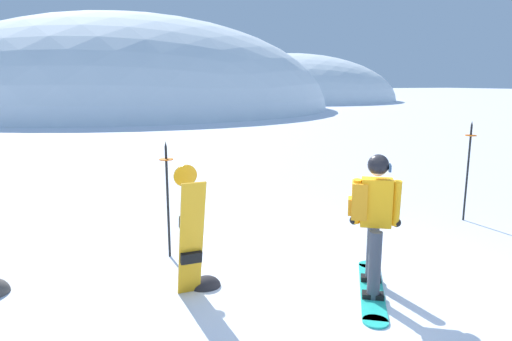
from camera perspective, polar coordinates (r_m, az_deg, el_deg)
The scene contains 8 objects.
ground_plane at distance 5.77m, azimuth 9.13°, elevation -15.22°, with size 300.00×300.00×0.00m, color white.
ridge_peak_main at distance 44.32m, azimuth -15.77°, elevation 7.40°, with size 37.52×33.77×17.04m.
ridge_peak_far at distance 62.68m, azimuth 4.29°, elevation 8.75°, with size 28.95×26.06×12.57m.
snowboarder_main at distance 5.66m, azimuth 14.49°, elevation -5.99°, with size 1.14×1.58×1.71m.
spare_snowboard at distance 5.38m, azimuth -8.26°, elevation -7.80°, with size 0.28×0.47×1.61m.
piste_marker_near at distance 6.66m, azimuth -11.09°, elevation -2.63°, with size 0.20×0.20×1.72m.
piste_marker_far at distance 9.15m, azimuth 25.16°, elevation 0.69°, with size 0.20×0.20×1.85m.
rock_dark at distance 5.95m, azimuth -6.34°, elevation -14.31°, with size 0.38×0.33×0.27m.
Camera 1 is at (-2.74, -4.40, 2.55)m, focal length 31.76 mm.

